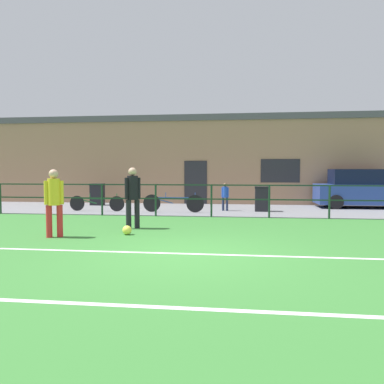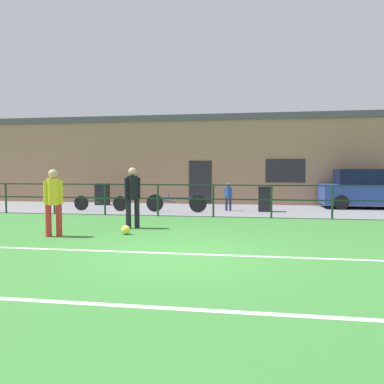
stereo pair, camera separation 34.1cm
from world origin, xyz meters
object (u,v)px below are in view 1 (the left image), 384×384
spectator_child (225,195)px  parked_car_red (364,190)px  bicycle_parked_1 (173,203)px  trash_bin_1 (262,199)px  trash_bin_0 (97,194)px  soccer_ball_match (127,230)px  player_goalkeeper (133,194)px  player_striker (54,199)px  bicycle_parked_0 (97,203)px

spectator_child → parked_car_red: 6.26m
bicycle_parked_1 → trash_bin_1: bearing=12.4°
trash_bin_0 → spectator_child: bearing=-16.2°
soccer_ball_match → player_goalkeeper: bearing=98.0°
spectator_child → bicycle_parked_1: 2.15m
parked_car_red → player_striker: bearing=-139.0°
player_goalkeeper → trash_bin_1: (3.84, 4.88, -0.46)m
soccer_ball_match → spectator_child: size_ratio=0.21×
bicycle_parked_0 → trash_bin_0: 2.72m
trash_bin_0 → trash_bin_1: (7.48, -1.78, -0.01)m
player_goalkeeper → spectator_child: bearing=25.1°
spectator_child → trash_bin_1: bearing=-162.8°
bicycle_parked_0 → player_goalkeeper: bearing=-57.0°
trash_bin_1 → spectator_child: bearing=178.6°
spectator_child → trash_bin_1: (1.45, -0.03, -0.14)m
parked_car_red → bicycle_parked_0: bearing=-165.7°
player_striker → trash_bin_1: (5.36, 6.50, -0.43)m
parked_car_red → trash_bin_0: size_ratio=4.11×
trash_bin_0 → player_striker: bearing=-75.6°
player_striker → bicycle_parked_1: (1.93, 5.75, -0.57)m
player_goalkeeper → player_striker: player_goalkeeper is taller
bicycle_parked_1 → trash_bin_1: size_ratio=2.42×
parked_car_red → trash_bin_1: bearing=-155.5°
spectator_child → parked_car_red: size_ratio=0.27×
parked_car_red → spectator_child: bearing=-161.3°
bicycle_parked_0 → parked_car_red: bearing=14.3°
bicycle_parked_0 → trash_bin_1: trash_bin_1 is taller
player_goalkeeper → spectator_child: 5.48m
spectator_child → soccer_ball_match: bearing=87.9°
spectator_child → trash_bin_0: 6.28m
spectator_child → parked_car_red: parked_car_red is taller
soccer_ball_match → trash_bin_0: bearing=116.1°
soccer_ball_match → trash_bin_0: (-3.78, 7.71, 0.41)m
spectator_child → bicycle_parked_1: (-1.98, -0.79, -0.28)m
spectator_child → bicycle_parked_0: spectator_child is taller
bicycle_parked_0 → trash_bin_1: bearing=6.6°
spectator_child → trash_bin_0: (-6.03, 1.75, -0.13)m
player_striker → bicycle_parked_1: size_ratio=0.70×
trash_bin_1 → soccer_ball_match: bearing=-121.9°
player_striker → spectator_child: player_striker is taller
player_goalkeeper → parked_car_red: 10.83m
parked_car_red → bicycle_parked_1: size_ratio=1.73×
trash_bin_0 → soccer_ball_match: bearing=-63.9°
parked_car_red → bicycle_parked_1: (-7.91, -2.80, -0.43)m
parked_car_red → trash_bin_0: parked_car_red is taller
player_goalkeeper → soccer_ball_match: bearing=-120.9°
player_goalkeeper → bicycle_parked_0: size_ratio=0.76×
player_striker → bicycle_parked_0: player_striker is taller
player_goalkeeper → parked_car_red: player_goalkeeper is taller
soccer_ball_match → trash_bin_1: (3.69, 5.93, 0.40)m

